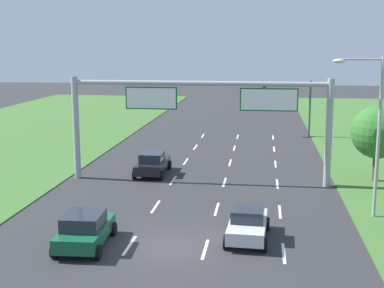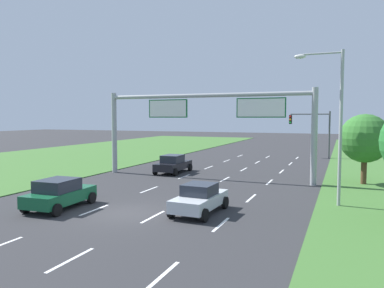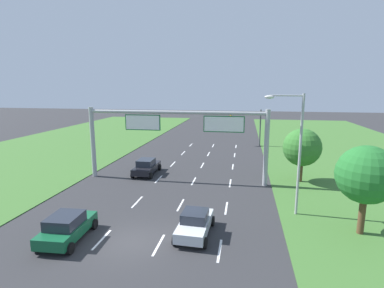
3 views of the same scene
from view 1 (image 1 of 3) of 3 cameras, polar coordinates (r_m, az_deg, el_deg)
The scene contains 11 objects.
ground_plane at distance 24.80m, azimuth -2.68°, elevation -10.95°, with size 200.00×200.00×0.00m, color #2D2D30.
lane_dashes_inner_left at distance 30.67m, azimuth -3.92°, elevation -6.68°, with size 0.14×50.40×0.01m.
lane_dashes_inner_right at distance 30.19m, azimuth 2.66°, elevation -6.95°, with size 0.14×50.40×0.01m.
lane_dashes_slip at distance 30.11m, azimuth 9.36°, elevation -7.13°, with size 0.14×50.40×0.01m.
car_near_red at distance 25.65m, azimuth 5.96°, elevation -8.47°, with size 2.11×4.04×1.51m.
car_lead_silver at distance 25.10m, azimuth -11.36°, elevation -8.92°, with size 2.32×4.16×1.60m.
car_mid_lane at distance 37.97m, azimuth -4.24°, elevation -2.08°, with size 2.13×4.38×1.59m.
sign_gantry at distance 35.04m, azimuth 1.03°, elevation 3.74°, with size 17.24×0.44×7.00m.
traffic_light_mast at distance 53.88m, azimuth 10.44°, elevation 4.86°, with size 4.76×0.49×5.60m.
street_lamp at distance 29.21m, azimuth 18.63°, elevation 2.12°, with size 2.61×0.32×8.50m.
roadside_tree_mid at distance 37.43m, azimuth 19.20°, elevation 1.18°, with size 3.52×3.52×5.13m.
Camera 1 is at (4.17, -22.68, 9.12)m, focal length 50.00 mm.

